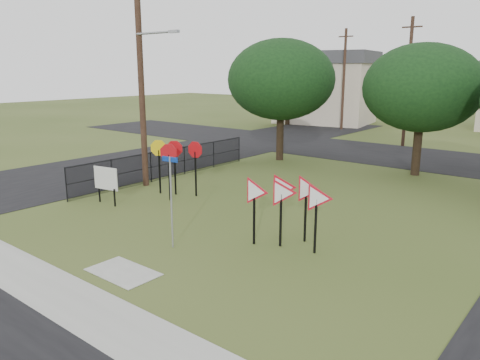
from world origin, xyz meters
name	(u,v)px	position (x,y,z in m)	size (l,w,h in m)	color
ground	(185,247)	(0.00, 0.00, 0.00)	(140.00, 140.00, 0.00)	#3C4E1D
sidewalk	(64,296)	(0.00, -4.20, 0.01)	(30.00, 1.60, 0.02)	#9E9F96
planting_strip	(15,315)	(0.00, -5.40, 0.01)	(30.00, 0.80, 0.02)	#3C4E1D
street_left	(166,157)	(-12.00, 10.00, 0.01)	(8.00, 50.00, 0.02)	black
street_far	(410,157)	(0.00, 20.00, 0.01)	(60.00, 8.00, 0.02)	black
curb_pad	(123,272)	(0.00, -2.40, 0.01)	(2.00, 1.20, 0.02)	#9E9F96
street_name_sign	(171,196)	(-0.33, -0.23, 1.67)	(0.60, 0.08, 2.90)	#9B9DA4
stop_sign_cluster	(174,155)	(-4.77, 4.07, 1.82)	(2.27, 1.50, 2.45)	black
yield_sign_cluster	(288,195)	(2.33, 2.22, 1.66)	(2.85, 1.43, 2.25)	black
info_board	(106,180)	(-6.02, 1.37, 1.04)	(1.24, 0.25, 1.57)	black
utility_pole_main	(142,75)	(-7.24, 4.50, 5.21)	(3.55, 0.33, 10.00)	#412A1E
far_pole_a	(408,82)	(-2.00, 24.00, 4.60)	(1.40, 0.24, 9.00)	#412A1E
far_pole_c	(344,79)	(-10.00, 30.00, 4.60)	(1.40, 0.24, 9.00)	#412A1E
fence_run	(168,163)	(-7.60, 6.25, 0.78)	(0.05, 11.55, 1.50)	black
house_left	(326,87)	(-14.00, 34.00, 3.65)	(10.58, 8.88, 7.20)	beige
tree_near_left	(281,80)	(-6.00, 14.00, 4.86)	(6.40, 6.40, 7.27)	black
tree_near_mid	(422,88)	(2.00, 15.00, 4.54)	(6.00, 6.00, 6.80)	black
tree_far_left	(289,72)	(-16.00, 30.00, 5.17)	(6.80, 6.80, 7.73)	black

